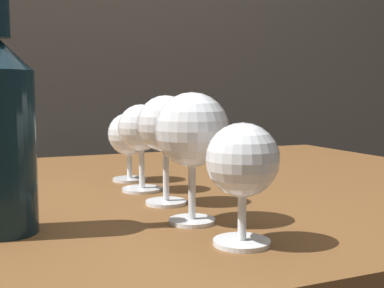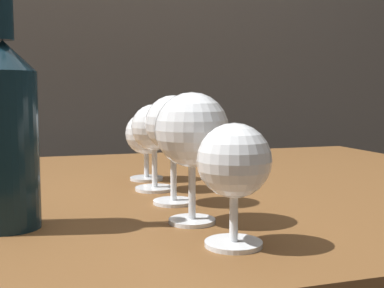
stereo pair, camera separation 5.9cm
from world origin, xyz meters
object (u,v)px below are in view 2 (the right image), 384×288
(wine_bottle, at_px, (6,130))
(wine_glass_amber, at_px, (173,126))
(wine_glass_port, at_px, (192,132))
(wine_glass_pinot, at_px, (154,130))
(wine_glass_rose, at_px, (234,163))
(wine_glass_white, at_px, (146,135))

(wine_bottle, bearing_deg, wine_glass_amber, 17.23)
(wine_glass_port, relative_size, wine_glass_pinot, 1.14)
(wine_glass_amber, bearing_deg, wine_glass_pinot, 91.78)
(wine_glass_pinot, bearing_deg, wine_glass_port, -90.85)
(wine_glass_port, distance_m, wine_glass_amber, 0.11)
(wine_glass_amber, bearing_deg, wine_glass_rose, -88.06)
(wine_glass_rose, distance_m, wine_glass_white, 0.41)
(wine_glass_rose, relative_size, wine_glass_pinot, 0.91)
(wine_glass_amber, distance_m, wine_bottle, 0.23)
(wine_glass_rose, height_order, wine_bottle, wine_bottle)
(wine_glass_pinot, xyz_separation_m, wine_bottle, (-0.22, -0.17, 0.02))
(wine_glass_rose, bearing_deg, wine_glass_amber, 91.94)
(wine_glass_port, bearing_deg, wine_glass_pinot, 89.15)
(wine_glass_pinot, bearing_deg, wine_glass_rose, -88.11)
(wine_glass_rose, xyz_separation_m, wine_bottle, (-0.23, 0.14, 0.03))
(wine_glass_port, relative_size, wine_glass_amber, 1.03)
(wine_glass_port, xyz_separation_m, wine_glass_white, (0.01, 0.31, -0.03))
(wine_glass_amber, distance_m, wine_glass_white, 0.21)
(wine_glass_rose, relative_size, wine_glass_port, 0.80)
(wine_glass_rose, xyz_separation_m, wine_glass_white, (-0.00, 0.41, -0.00))
(wine_glass_rose, height_order, wine_glass_white, wine_glass_rose)
(wine_glass_amber, relative_size, wine_glass_pinot, 1.11)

